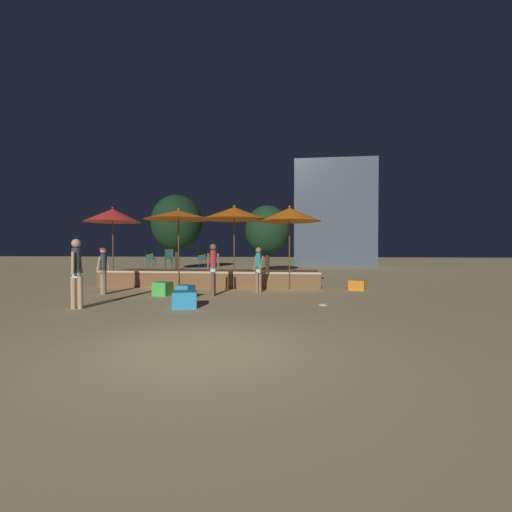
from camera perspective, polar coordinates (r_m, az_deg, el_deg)
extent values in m
plane|color=tan|center=(5.71, -9.43, -15.19)|extent=(120.00, 120.00, 0.00)
cube|color=brown|center=(15.41, -7.14, -3.65)|extent=(9.30, 2.88, 0.61)
cube|color=#CCB793|center=(14.04, -8.53, -2.72)|extent=(9.30, 0.12, 0.08)
cylinder|color=brown|center=(13.79, -3.65, 0.31)|extent=(0.05, 0.05, 2.78)
cone|color=orange|center=(13.86, -3.66, 7.11)|extent=(2.70, 2.70, 0.50)
sphere|color=orange|center=(13.89, -3.66, 8.30)|extent=(0.08, 0.08, 0.08)
cylinder|color=brown|center=(14.24, -12.77, 0.34)|extent=(0.05, 0.05, 2.80)
cone|color=orange|center=(14.31, -12.80, 6.71)|extent=(2.76, 2.76, 0.38)
sphere|color=orange|center=(14.33, -12.81, 7.63)|extent=(0.08, 0.08, 0.08)
cylinder|color=brown|center=(13.42, 5.59, 0.06)|extent=(0.05, 0.05, 2.68)
cone|color=orange|center=(13.48, 5.61, 6.88)|extent=(2.45, 2.45, 0.53)
sphere|color=orange|center=(13.52, 5.61, 8.16)|extent=(0.08, 0.08, 0.08)
cylinder|color=brown|center=(15.58, -22.73, 0.23)|extent=(0.05, 0.05, 2.73)
cone|color=red|center=(15.64, -22.78, 6.26)|extent=(2.30, 2.30, 0.55)
sphere|color=red|center=(15.67, -22.79, 7.40)|extent=(0.08, 0.08, 0.08)
cube|color=#2D9EDB|center=(11.41, -11.66, -5.84)|extent=(0.57, 0.57, 0.43)
cube|color=orange|center=(13.98, 16.59, -4.64)|extent=(0.79, 0.79, 0.39)
cube|color=#4CC651|center=(12.23, -15.28, -5.28)|extent=(0.61, 0.61, 0.47)
cube|color=#2D9EDB|center=(9.62, -11.77, -7.09)|extent=(0.79, 0.79, 0.45)
cylinder|color=#997051|center=(12.46, 0.14, -4.42)|extent=(0.13, 0.13, 0.77)
cylinder|color=#997051|center=(12.58, 0.65, -4.37)|extent=(0.13, 0.13, 0.77)
cylinder|color=white|center=(12.48, 0.40, -2.28)|extent=(0.20, 0.20, 0.24)
cylinder|color=teal|center=(12.47, 0.40, -0.84)|extent=(0.20, 0.20, 0.59)
cylinder|color=#997051|center=(12.36, 0.94, -1.18)|extent=(0.23, 0.20, 0.52)
cylinder|color=#997051|center=(12.58, -0.14, -1.14)|extent=(0.17, 0.15, 0.53)
sphere|color=#997051|center=(12.46, 0.40, 1.00)|extent=(0.21, 0.21, 0.21)
cylinder|color=brown|center=(11.89, -7.05, -4.57)|extent=(0.13, 0.13, 0.82)
cylinder|color=brown|center=(11.72, -7.22, -4.65)|extent=(0.13, 0.13, 0.82)
cylinder|color=white|center=(11.76, -7.14, -2.23)|extent=(0.21, 0.21, 0.24)
cylinder|color=#B22D33|center=(11.75, -7.15, -0.60)|extent=(0.21, 0.21, 0.63)
cylinder|color=brown|center=(11.79, -7.97, -0.92)|extent=(0.10, 0.08, 0.56)
cylinder|color=brown|center=(11.72, -6.32, -0.93)|extent=(0.10, 0.08, 0.56)
sphere|color=brown|center=(11.74, -7.15, 1.49)|extent=(0.22, 0.22, 0.22)
cylinder|color=tan|center=(10.34, -27.25, -5.44)|extent=(0.13, 0.13, 0.87)
cylinder|color=tan|center=(10.42, -28.15, -5.40)|extent=(0.13, 0.13, 0.87)
cylinder|color=white|center=(10.34, -27.73, -2.58)|extent=(0.22, 0.22, 0.24)
cylinder|color=#333842|center=(10.32, -27.75, -0.62)|extent=(0.22, 0.22, 0.67)
cylinder|color=tan|center=(10.48, -27.29, -0.95)|extent=(0.11, 0.24, 0.59)
cylinder|color=tan|center=(10.16, -28.22, -1.03)|extent=(0.09, 0.12, 0.60)
sphere|color=tan|center=(10.32, -27.77, 1.89)|extent=(0.24, 0.24, 0.24)
cylinder|color=tan|center=(13.35, -24.19, -4.18)|extent=(0.13, 0.13, 0.76)
cylinder|color=#72664C|center=(13.20, -23.95, -4.23)|extent=(0.13, 0.13, 0.76)
cylinder|color=#72664C|center=(13.24, -24.09, -2.23)|extent=(0.19, 0.19, 0.24)
cylinder|color=#333842|center=(13.23, -24.10, -0.89)|extent=(0.19, 0.19, 0.58)
cylinder|color=tan|center=(13.18, -24.74, -1.22)|extent=(0.17, 0.19, 0.52)
cylinder|color=tan|center=(13.29, -23.45, -1.18)|extent=(0.13, 0.14, 0.52)
sphere|color=tan|center=(13.22, -24.11, 0.81)|extent=(0.21, 0.21, 0.21)
cylinder|color=#B22D33|center=(13.22, -24.11, 1.08)|extent=(0.23, 0.23, 0.07)
cylinder|color=#1E4C47|center=(15.99, -8.03, -1.29)|extent=(0.02, 0.02, 0.45)
cylinder|color=#1E4C47|center=(16.11, -9.02, -1.27)|extent=(0.02, 0.02, 0.45)
cylinder|color=#1E4C47|center=(15.71, -8.46, -1.33)|extent=(0.02, 0.02, 0.45)
cylinder|color=#1E4C47|center=(15.83, -9.45, -1.32)|extent=(0.02, 0.02, 0.45)
cylinder|color=#1E4C47|center=(15.90, -8.74, -0.49)|extent=(0.40, 0.40, 0.02)
cube|color=#1E4C47|center=(15.74, -8.99, 0.31)|extent=(0.36, 0.08, 0.45)
cylinder|color=#1E4C47|center=(17.13, -16.37, -1.16)|extent=(0.02, 0.02, 0.45)
cylinder|color=#1E4C47|center=(17.26, -17.28, -1.15)|extent=(0.02, 0.02, 0.45)
cylinder|color=#1E4C47|center=(16.86, -16.79, -1.20)|extent=(0.02, 0.02, 0.45)
cylinder|color=#1E4C47|center=(16.99, -17.71, -1.19)|extent=(0.02, 0.02, 0.45)
cylinder|color=#1E4C47|center=(17.05, -17.04, -0.42)|extent=(0.40, 0.40, 0.02)
cube|color=#1E4C47|center=(16.89, -17.29, 0.33)|extent=(0.36, 0.04, 0.45)
cylinder|color=#1E4C47|center=(16.35, -13.86, -1.26)|extent=(0.02, 0.02, 0.45)
cylinder|color=#1E4C47|center=(16.32, -14.91, -1.27)|extent=(0.02, 0.02, 0.45)
cylinder|color=#1E4C47|center=(16.05, -13.75, -1.30)|extent=(0.02, 0.02, 0.45)
cylinder|color=#1E4C47|center=(16.02, -14.82, -1.31)|extent=(0.02, 0.02, 0.45)
cylinder|color=#1E4C47|center=(16.18, -14.34, -0.49)|extent=(0.40, 0.40, 0.02)
cube|color=#1E4C47|center=(16.00, -14.29, 0.30)|extent=(0.34, 0.19, 0.45)
cylinder|color=white|center=(10.02, 11.11, -7.95)|extent=(0.25, 0.25, 0.03)
cylinder|color=#3D2B1C|center=(22.80, 1.89, -0.87)|extent=(0.28, 0.28, 1.55)
ellipsoid|color=#19381E|center=(22.82, 1.90, 4.40)|extent=(2.94, 2.94, 3.23)
cylinder|color=#3D2B1C|center=(27.21, -13.05, -0.22)|extent=(0.28, 0.28, 1.87)
ellipsoid|color=black|center=(27.28, -13.07, 5.44)|extent=(3.90, 3.90, 4.29)
cube|color=#4C5666|center=(34.65, 12.75, 6.84)|extent=(7.60, 4.22, 10.02)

